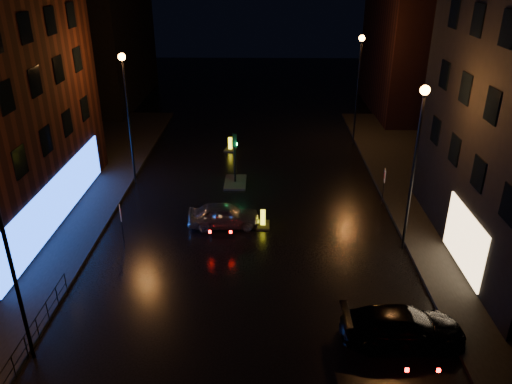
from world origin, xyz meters
TOP-DOWN VIEW (x-y plane):
  - ground at (0.00, 0.00)m, footprint 120.00×120.00m
  - pavement_right at (14.00, 8.00)m, footprint 12.00×44.00m
  - building_far_left at (-16.00, 35.00)m, footprint 8.00×16.00m
  - building_far_right at (15.00, 32.00)m, footprint 8.00×14.00m
  - street_lamp_lnear at (-7.80, -2.00)m, footprint 0.44×0.44m
  - street_lamp_lfar at (-7.80, 14.00)m, footprint 0.44×0.44m
  - street_lamp_rnear at (7.80, 6.00)m, footprint 0.44×0.44m
  - street_lamp_rfar at (7.80, 22.00)m, footprint 0.44×0.44m
  - traffic_signal at (-1.20, 14.00)m, footprint 1.40×2.40m
  - guard_railing at (-8.00, -1.00)m, footprint 0.05×6.04m
  - silver_hatchback at (-1.49, 8.18)m, footprint 4.00×1.79m
  - dark_sedan at (6.05, -0.86)m, footprint 4.75×1.98m
  - bollard_near at (0.65, 8.22)m, footprint 0.75×1.11m
  - bollard_far at (-1.93, 20.29)m, footprint 1.00×1.29m
  - road_sign_left at (-6.50, 6.04)m, footprint 0.22×0.53m
  - road_sign_right at (7.80, 11.07)m, footprint 0.14×0.54m

SIDE VIEW (x-z plane):
  - ground at x=0.00m, z-range 0.00..0.00m
  - pavement_right at x=14.00m, z-range 0.00..0.15m
  - bollard_near at x=0.65m, z-range -0.27..0.69m
  - bollard_far at x=-1.93m, z-range -0.28..0.72m
  - traffic_signal at x=-1.20m, z-range -1.22..2.23m
  - silver_hatchback at x=-1.49m, z-range 0.00..1.34m
  - dark_sedan at x=6.05m, z-range 0.00..1.37m
  - guard_railing at x=-8.00m, z-range 0.24..1.24m
  - road_sign_right at x=7.80m, z-range 0.56..2.79m
  - road_sign_left at x=-6.50m, z-range 0.56..2.81m
  - street_lamp_lnear at x=-7.80m, z-range 1.38..9.75m
  - street_lamp_lfar at x=-7.80m, z-range 1.38..9.75m
  - street_lamp_rnear at x=7.80m, z-range 1.38..9.75m
  - street_lamp_rfar at x=7.80m, z-range 1.38..9.75m
  - building_far_right at x=15.00m, z-range 0.00..12.00m
  - building_far_left at x=-16.00m, z-range 0.00..14.00m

